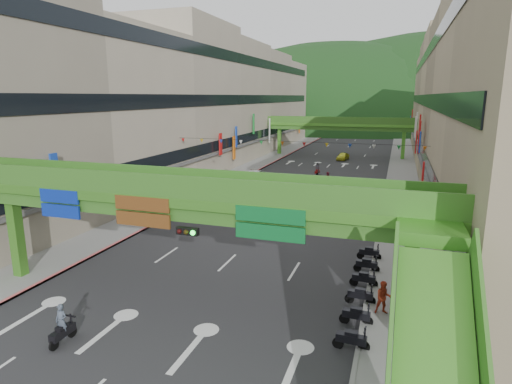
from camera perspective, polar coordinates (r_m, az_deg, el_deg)
name	(u,v)px	position (r m, az deg, el deg)	size (l,w,h in m)	color
ground	(113,372)	(19.29, -18.50, -21.79)	(320.00, 320.00, 0.00)	black
road_slab	(324,170)	(64.16, 9.07, 2.90)	(18.00, 140.00, 0.02)	#28282B
sidewalk_left	(254,166)	(66.77, -0.29, 3.50)	(4.00, 140.00, 0.15)	gray
sidewalk_right	(402,174)	(63.35, 18.93, 2.31)	(4.00, 140.00, 0.15)	gray
curb_left	(265,166)	(66.19, 1.27, 3.43)	(0.20, 140.00, 0.18)	#CC5959
curb_right	(388,173)	(63.35, 17.22, 2.44)	(0.20, 140.00, 0.18)	gray
building_row_left	(206,104)	(68.88, -6.69, 11.54)	(12.80, 95.00, 19.00)	#9E937F
building_row_right	(472,106)	(63.07, 26.88, 10.19)	(12.80, 95.00, 19.00)	gray
overpass_near	(192,213)	(20.80, -8.58, -2.83)	(28.00, 12.27, 7.10)	#4C9E2D
overpass_far	(339,127)	(78.28, 11.05, 8.55)	(28.00, 2.20, 7.10)	#4C9E2D
hill_left	(333,124)	(174.59, 10.21, 8.95)	(168.00, 140.00, 112.00)	#1C4419
hill_right	(438,123)	(193.31, 23.05, 8.49)	(208.00, 176.00, 128.00)	#1C4419
bunting_string	(293,144)	(43.89, 4.98, 6.40)	(26.00, 0.36, 0.47)	black
scooter_rider_near	(62,326)	(21.43, -24.46, -15.95)	(0.56, 1.60, 1.87)	black
scooter_rider_mid	(328,180)	(50.98, 9.57, 1.55)	(0.85, 1.60, 2.02)	black
scooter_rider_left	(220,191)	(44.82, -4.85, 0.07)	(0.98, 1.60, 1.96)	#A1A2A9
scooter_rider_far	(317,169)	(59.39, 8.18, 3.04)	(0.79, 1.60, 1.84)	maroon
parked_scooter_row	(362,286)	(24.68, 13.98, -12.11)	(1.60, 11.55, 1.08)	black
car_silver	(254,177)	(54.24, -0.33, 2.06)	(1.54, 4.41, 1.45)	#BABBC2
car_yellow	(343,156)	(74.77, 11.51, 4.68)	(1.54, 3.83, 1.30)	yellow
pedestrian_red	(383,300)	(22.70, 16.63, -13.67)	(0.82, 0.64, 1.68)	#AD331B
pedestrian_dark	(419,218)	(37.70, 20.92, -3.20)	(1.11, 0.46, 1.89)	#212228
pedestrian_blue	(425,264)	(28.09, 21.65, -8.93)	(0.75, 0.48, 1.60)	#3A4D5E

